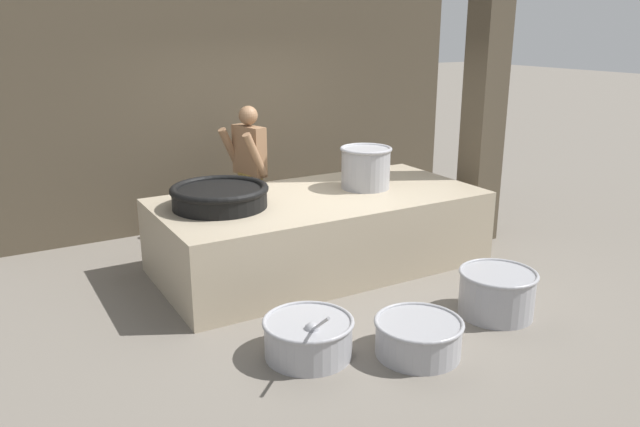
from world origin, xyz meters
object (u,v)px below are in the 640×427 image
at_px(cook, 249,168).
at_px(prep_bowl_meat, 418,336).
at_px(stock_pot, 366,167).
at_px(prep_bowl_extra, 497,291).
at_px(giant_wok_near, 220,195).
at_px(prep_bowl_vegetables, 308,336).

height_order(cook, prep_bowl_meat, cook).
relative_size(stock_pot, prep_bowl_extra, 0.82).
height_order(giant_wok_near, cook, cook).
xyz_separation_m(stock_pot, prep_bowl_meat, (-0.92, -2.17, -0.90)).
relative_size(stock_pot, prep_bowl_vegetables, 0.61).
bearing_deg(giant_wok_near, prep_bowl_meat, -69.93).
height_order(stock_pot, prep_bowl_extra, stock_pot).
bearing_deg(prep_bowl_meat, giant_wok_near, 110.07).
bearing_deg(cook, prep_bowl_vegetables, 61.85).
xyz_separation_m(giant_wok_near, prep_bowl_extra, (1.93, -2.03, -0.71)).
height_order(prep_bowl_vegetables, prep_bowl_meat, prep_bowl_vegetables).
bearing_deg(stock_pot, giant_wok_near, 177.18).
xyz_separation_m(stock_pot, cook, (-0.91, 1.24, -0.16)).
relative_size(giant_wok_near, prep_bowl_vegetables, 1.04).
relative_size(cook, prep_bowl_vegetables, 1.74).
bearing_deg(cook, prep_bowl_extra, 96.02).
relative_size(giant_wok_near, prep_bowl_meat, 1.36).
bearing_deg(giant_wok_near, prep_bowl_vegetables, -89.16).
bearing_deg(giant_wok_near, prep_bowl_extra, -46.50).
xyz_separation_m(giant_wok_near, cook, (0.84, 1.15, -0.04)).
xyz_separation_m(giant_wok_near, prep_bowl_meat, (0.82, -2.26, -0.78)).
bearing_deg(prep_bowl_vegetables, stock_pot, 45.39).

